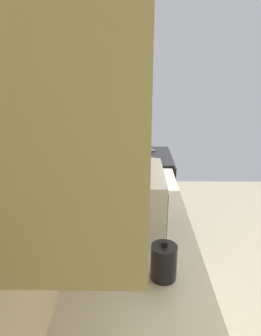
% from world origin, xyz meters
% --- Properties ---
extents(wall_back, '(3.73, 0.12, 2.83)m').
position_xyz_m(wall_back, '(0.00, 1.72, 1.41)').
color(wall_back, beige).
rests_on(wall_back, ground_plane).
extents(upper_cabinets, '(1.57, 0.32, 0.57)m').
position_xyz_m(upper_cabinets, '(-0.43, 1.50, 1.78)').
color(upper_cabinets, beige).
extents(oven_range, '(0.67, 0.68, 1.09)m').
position_xyz_m(oven_range, '(1.27, 1.32, 0.47)').
color(oven_range, black).
rests_on(oven_range, ground_plane).
extents(microwave, '(0.47, 0.35, 0.33)m').
position_xyz_m(microwave, '(-0.05, 1.37, 1.07)').
color(microwave, white).
rests_on(microwave, counter_run).
extents(bowl, '(0.19, 0.19, 0.06)m').
position_xyz_m(bowl, '(0.62, 1.23, 0.94)').
color(bowl, '#4C8CBF').
rests_on(bowl, counter_run).
extents(kettle, '(0.15, 0.11, 0.18)m').
position_xyz_m(kettle, '(-0.47, 1.23, 0.99)').
color(kettle, black).
rests_on(kettle, counter_run).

